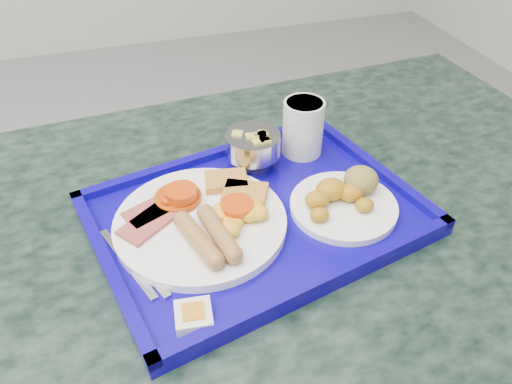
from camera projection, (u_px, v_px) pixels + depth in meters
table at (269, 303)px, 0.90m from camera, size 1.32×0.93×0.79m
tray at (256, 215)px, 0.76m from camera, size 0.54×0.44×0.03m
main_plate at (206, 218)px, 0.73m from camera, size 0.25×0.25×0.04m
bread_plate at (345, 198)px, 0.76m from camera, size 0.16×0.16×0.05m
fruit_bowl at (253, 145)px, 0.83m from camera, size 0.09×0.09×0.06m
juice_cup at (303, 126)px, 0.86m from camera, size 0.07×0.07×0.10m
spoon at (152, 230)px, 0.72m from camera, size 0.09×0.18×0.01m
knife at (127, 263)px, 0.68m from camera, size 0.06×0.15×0.00m
jam_packet at (194, 316)px, 0.60m from camera, size 0.05×0.05×0.02m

